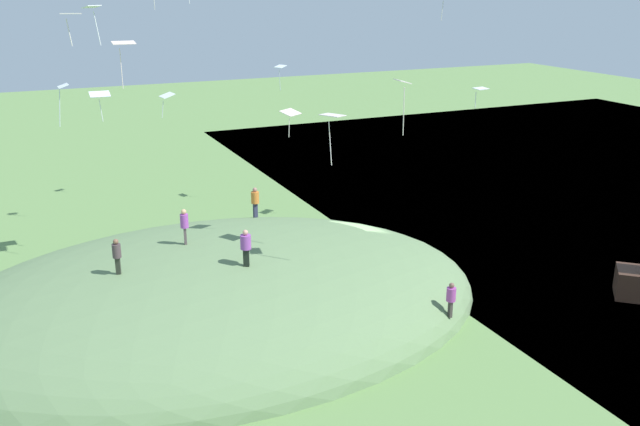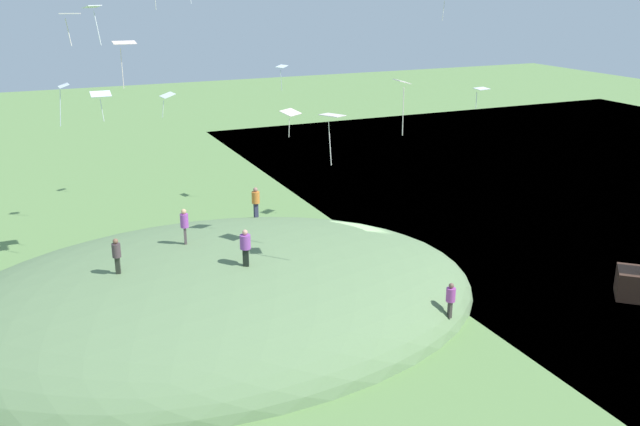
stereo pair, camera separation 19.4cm
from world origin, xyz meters
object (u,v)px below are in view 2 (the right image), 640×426
at_px(kite_4, 70,16).
at_px(kite_10, 101,95).
at_px(person_near_shore, 245,244).
at_px(person_with_child, 256,199).
at_px(person_walking_path, 116,252).
at_px(kite_7, 124,45).
at_px(kite_9, 402,87).
at_px(mooring_post, 388,246).
at_px(kite_6, 93,10).
at_px(kite_2, 291,113).
at_px(kite_12, 167,96).
at_px(kite_0, 63,90).
at_px(kite_8, 282,68).
at_px(kite_3, 332,118).
at_px(person_watching_kites, 451,296).
at_px(person_on_hilltop, 184,222).

height_order(kite_4, kite_10, kite_4).
bearing_deg(person_near_shore, person_with_child, 93.86).
height_order(person_walking_path, kite_7, kite_7).
height_order(kite_9, mooring_post, kite_9).
bearing_deg(kite_6, person_near_shore, 132.35).
relative_size(kite_2, kite_12, 1.07).
bearing_deg(kite_2, kite_7, -43.30).
relative_size(person_with_child, kite_12, 1.52).
height_order(kite_0, kite_8, kite_0).
bearing_deg(kite_10, kite_0, 64.98).
distance_m(kite_3, kite_6, 11.45).
bearing_deg(kite_0, kite_6, 138.24).
bearing_deg(kite_7, kite_2, 136.70).
bearing_deg(kite_3, kite_9, 115.99).
xyz_separation_m(kite_2, kite_4, (9.76, 4.09, 4.75)).
bearing_deg(person_watching_kites, mooring_post, 172.55).
bearing_deg(kite_3, kite_10, -53.80).
xyz_separation_m(kite_0, kite_10, (-2.19, -4.70, -1.02)).
height_order(kite_3, kite_4, kite_4).
bearing_deg(person_with_child, person_watching_kites, 94.86).
bearing_deg(person_with_child, kite_8, -136.95).
height_order(kite_2, kite_7, kite_7).
distance_m(kite_9, mooring_post, 14.85).
bearing_deg(person_walking_path, kite_6, 109.29).
bearing_deg(mooring_post, person_walking_path, 15.00).
bearing_deg(kite_8, kite_2, 70.59).
xyz_separation_m(person_on_hilltop, kite_12, (-0.17, -2.78, 5.54)).
bearing_deg(mooring_post, person_watching_kites, 76.61).
bearing_deg(kite_6, person_watching_kites, 144.41).
relative_size(person_with_child, kite_4, 1.56).
distance_m(person_on_hilltop, kite_2, 7.18).
relative_size(kite_8, kite_10, 1.06).
height_order(person_walking_path, kite_2, kite_2).
xyz_separation_m(person_near_shore, person_walking_path, (5.31, -1.55, -0.09)).
xyz_separation_m(person_watching_kites, kite_4, (14.61, -2.79, 12.20)).
distance_m(kite_4, kite_10, 13.62).
relative_size(person_walking_path, kite_9, 0.73).
height_order(kite_4, kite_9, kite_4).
xyz_separation_m(kite_2, kite_9, (-2.39, 6.13, 1.87)).
bearing_deg(person_with_child, kite_0, -7.72).
height_order(kite_2, kite_12, kite_12).
bearing_deg(mooring_post, kite_9, 62.14).
relative_size(kite_4, mooring_post, 1.25).
height_order(person_on_hilltop, kite_2, kite_2).
bearing_deg(kite_10, mooring_post, 159.21).
bearing_deg(kite_4, kite_7, -107.90).
relative_size(person_on_hilltop, kite_0, 0.86).
relative_size(person_with_child, kite_10, 1.09).
bearing_deg(kite_9, kite_3, -64.01).
distance_m(kite_0, kite_10, 5.28).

